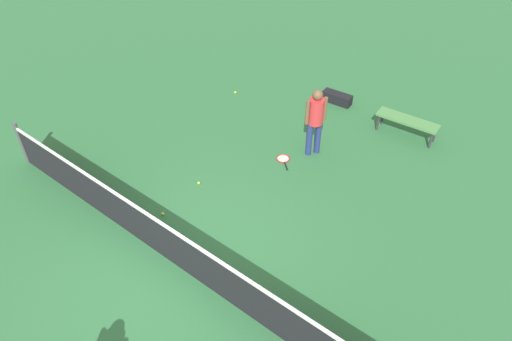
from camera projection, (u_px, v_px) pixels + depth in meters
ground_plane at (183, 269)px, 8.74m from camera, size 40.00×40.00×0.00m
court_net at (180, 251)px, 8.42m from camera, size 10.09×0.09×1.07m
player_near_side at (316, 117)px, 10.72m from camera, size 0.47×0.49×1.70m
tennis_racket_near_player at (283, 159)px, 11.16m from camera, size 0.55×0.51×0.03m
tennis_ball_near_player at (235, 92)px, 13.40m from camera, size 0.07×0.07×0.07m
tennis_ball_by_net at (199, 183)px, 10.50m from camera, size 0.07×0.07×0.07m
tennis_ball_midcourt at (163, 214)px, 9.77m from camera, size 0.07×0.07×0.07m
courtside_bench at (408, 121)px, 11.63m from camera, size 1.52×0.50×0.48m
equipment_bag at (336, 98)px, 12.99m from camera, size 0.82×0.33×0.28m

